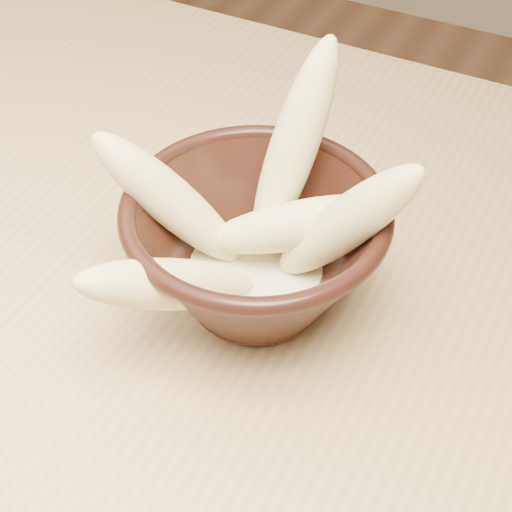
{
  "coord_description": "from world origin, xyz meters",
  "views": [
    {
      "loc": [
        0.33,
        -0.36,
        1.19
      ],
      "look_at": [
        0.15,
        -0.02,
        0.8
      ],
      "focal_mm": 50.0,
      "sensor_mm": 36.0,
      "label": 1
    }
  ],
  "objects": [
    {
      "name": "banana_left",
      "position": [
        0.09,
        -0.03,
        0.84
      ],
      "size": [
        0.13,
        0.08,
        0.13
      ],
      "primitive_type": "ellipsoid",
      "rotation": [
        0.75,
        0.0,
        -1.24
      ],
      "color": "#E6D888",
      "rests_on": "bowl"
    },
    {
      "name": "bowl",
      "position": [
        0.15,
        -0.02,
        0.81
      ],
      "size": [
        0.2,
        0.2,
        0.11
      ],
      "rotation": [
        0.0,
        0.0,
        0.29
      ],
      "color": "black",
      "rests_on": "table"
    },
    {
      "name": "banana_upright",
      "position": [
        0.15,
        0.04,
        0.87
      ],
      "size": [
        0.06,
        0.12,
        0.17
      ],
      "primitive_type": "ellipsoid",
      "rotation": [
        0.49,
        0.0,
        2.92
      ],
      "color": "#E6D888",
      "rests_on": "bowl"
    },
    {
      "name": "table",
      "position": [
        0.0,
        0.0,
        0.67
      ],
      "size": [
        1.2,
        0.8,
        0.75
      ],
      "color": "tan",
      "rests_on": "ground"
    },
    {
      "name": "banana_front",
      "position": [
        0.12,
        -0.09,
        0.83
      ],
      "size": [
        0.11,
        0.14,
        0.1
      ],
      "primitive_type": "ellipsoid",
      "rotation": [
        1.06,
        0.0,
        -0.57
      ],
      "color": "#E6D888",
      "rests_on": "bowl"
    },
    {
      "name": "milk_puddle",
      "position": [
        0.15,
        -0.02,
        0.79
      ],
      "size": [
        0.11,
        0.11,
        0.02
      ],
      "primitive_type": "cylinder",
      "color": "beige",
      "rests_on": "bowl"
    },
    {
      "name": "banana_right",
      "position": [
        0.21,
        -0.01,
        0.85
      ],
      "size": [
        0.12,
        0.05,
        0.14
      ],
      "primitive_type": "ellipsoid",
      "rotation": [
        0.63,
        0.0,
        1.72
      ],
      "color": "#E6D888",
      "rests_on": "bowl"
    },
    {
      "name": "banana_across",
      "position": [
        0.18,
        -0.0,
        0.83
      ],
      "size": [
        0.15,
        0.09,
        0.08
      ],
      "primitive_type": "ellipsoid",
      "rotation": [
        1.23,
        0.0,
        1.95
      ],
      "color": "#E6D888",
      "rests_on": "bowl"
    }
  ]
}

